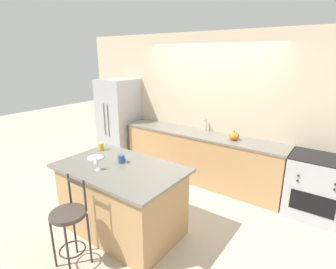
{
  "coord_description": "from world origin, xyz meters",
  "views": [
    {
      "loc": [
        2.19,
        -3.72,
        2.31
      ],
      "look_at": [
        -0.04,
        -0.62,
        1.14
      ],
      "focal_mm": 28.0,
      "sensor_mm": 36.0,
      "label": 1
    }
  ],
  "objects_px": {
    "coffee_mug": "(122,159)",
    "oven_range": "(317,187)",
    "bar_stool_near": "(70,222)",
    "wine_glass": "(96,160)",
    "pumpkin_decoration": "(234,136)",
    "tumbler_cup": "(101,147)",
    "refrigerator": "(120,120)",
    "dinner_plate": "(95,157)"
  },
  "relations": [
    {
      "from": "dinner_plate",
      "to": "oven_range",
      "type": "bearing_deg",
      "value": 36.55
    },
    {
      "from": "oven_range",
      "to": "tumbler_cup",
      "type": "relative_size",
      "value": 8.44
    },
    {
      "from": "bar_stool_near",
      "to": "coffee_mug",
      "type": "height_order",
      "value": "bar_stool_near"
    },
    {
      "from": "refrigerator",
      "to": "tumbler_cup",
      "type": "relative_size",
      "value": 16.43
    },
    {
      "from": "oven_range",
      "to": "pumpkin_decoration",
      "type": "height_order",
      "value": "pumpkin_decoration"
    },
    {
      "from": "tumbler_cup",
      "to": "pumpkin_decoration",
      "type": "xyz_separation_m",
      "value": [
        1.41,
        1.63,
        0.01
      ]
    },
    {
      "from": "dinner_plate",
      "to": "tumbler_cup",
      "type": "bearing_deg",
      "value": 124.79
    },
    {
      "from": "wine_glass",
      "to": "pumpkin_decoration",
      "type": "height_order",
      "value": "wine_glass"
    },
    {
      "from": "dinner_plate",
      "to": "tumbler_cup",
      "type": "height_order",
      "value": "tumbler_cup"
    },
    {
      "from": "coffee_mug",
      "to": "pumpkin_decoration",
      "type": "bearing_deg",
      "value": 65.29
    },
    {
      "from": "refrigerator",
      "to": "wine_glass",
      "type": "bearing_deg",
      "value": -50.11
    },
    {
      "from": "oven_range",
      "to": "coffee_mug",
      "type": "distance_m",
      "value": 2.83
    },
    {
      "from": "bar_stool_near",
      "to": "pumpkin_decoration",
      "type": "height_order",
      "value": "pumpkin_decoration"
    },
    {
      "from": "refrigerator",
      "to": "pumpkin_decoration",
      "type": "relative_size",
      "value": 10.52
    },
    {
      "from": "bar_stool_near",
      "to": "coffee_mug",
      "type": "distance_m",
      "value": 0.98
    },
    {
      "from": "refrigerator",
      "to": "wine_glass",
      "type": "relative_size",
      "value": 9.69
    },
    {
      "from": "refrigerator",
      "to": "coffee_mug",
      "type": "xyz_separation_m",
      "value": [
        1.8,
        -1.72,
        0.08
      ]
    },
    {
      "from": "bar_stool_near",
      "to": "wine_glass",
      "type": "height_order",
      "value": "wine_glass"
    },
    {
      "from": "tumbler_cup",
      "to": "refrigerator",
      "type": "bearing_deg",
      "value": 127.91
    },
    {
      "from": "bar_stool_near",
      "to": "wine_glass",
      "type": "bearing_deg",
      "value": 105.66
    },
    {
      "from": "refrigerator",
      "to": "bar_stool_near",
      "type": "height_order",
      "value": "refrigerator"
    },
    {
      "from": "oven_range",
      "to": "pumpkin_decoration",
      "type": "distance_m",
      "value": 1.41
    },
    {
      "from": "oven_range",
      "to": "coffee_mug",
      "type": "bearing_deg",
      "value": -140.06
    },
    {
      "from": "wine_glass",
      "to": "tumbler_cup",
      "type": "distance_m",
      "value": 0.72
    },
    {
      "from": "dinner_plate",
      "to": "tumbler_cup",
      "type": "distance_m",
      "value": 0.32
    },
    {
      "from": "oven_range",
      "to": "bar_stool_near",
      "type": "xyz_separation_m",
      "value": [
        -2.06,
        -2.67,
        0.1
      ]
    },
    {
      "from": "tumbler_cup",
      "to": "coffee_mug",
      "type": "bearing_deg",
      "value": -15.09
    },
    {
      "from": "refrigerator",
      "to": "pumpkin_decoration",
      "type": "height_order",
      "value": "refrigerator"
    },
    {
      "from": "wine_glass",
      "to": "pumpkin_decoration",
      "type": "bearing_deg",
      "value": 67.05
    },
    {
      "from": "dinner_plate",
      "to": "bar_stool_near",
      "type": "bearing_deg",
      "value": -58.48
    },
    {
      "from": "coffee_mug",
      "to": "oven_range",
      "type": "bearing_deg",
      "value": 39.94
    },
    {
      "from": "coffee_mug",
      "to": "tumbler_cup",
      "type": "distance_m",
      "value": 0.61
    },
    {
      "from": "coffee_mug",
      "to": "wine_glass",
      "type": "bearing_deg",
      "value": -103.09
    },
    {
      "from": "coffee_mug",
      "to": "dinner_plate",
      "type": "bearing_deg",
      "value": -166.42
    },
    {
      "from": "dinner_plate",
      "to": "coffee_mug",
      "type": "bearing_deg",
      "value": 13.58
    },
    {
      "from": "refrigerator",
      "to": "wine_glass",
      "type": "xyz_separation_m",
      "value": [
        1.72,
        -2.06,
        0.16
      ]
    },
    {
      "from": "tumbler_cup",
      "to": "pumpkin_decoration",
      "type": "height_order",
      "value": "pumpkin_decoration"
    },
    {
      "from": "oven_range",
      "to": "pumpkin_decoration",
      "type": "relative_size",
      "value": 5.41
    },
    {
      "from": "wine_glass",
      "to": "pumpkin_decoration",
      "type": "distance_m",
      "value": 2.32
    },
    {
      "from": "tumbler_cup",
      "to": "pumpkin_decoration",
      "type": "distance_m",
      "value": 2.16
    },
    {
      "from": "refrigerator",
      "to": "bar_stool_near",
      "type": "bearing_deg",
      "value": -54.23
    },
    {
      "from": "bar_stool_near",
      "to": "wine_glass",
      "type": "distance_m",
      "value": 0.76
    }
  ]
}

